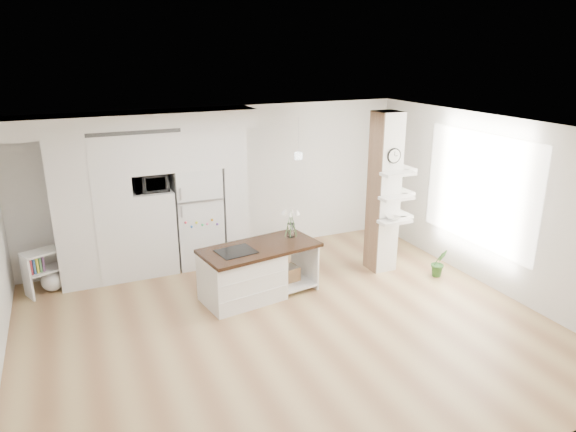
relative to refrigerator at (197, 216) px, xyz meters
name	(u,v)px	position (x,y,z in m)	size (l,w,h in m)	color
floor	(287,327)	(0.53, -2.68, -0.88)	(7.00, 6.00, 0.01)	tan
room	(287,198)	(0.53, -2.68, 0.98)	(7.04, 6.04, 2.72)	white
cabinet_wall	(139,187)	(-0.92, -0.01, 0.63)	(4.00, 0.71, 2.70)	white
refrigerator	(197,216)	(0.00, 0.00, 0.00)	(0.78, 0.69, 1.75)	white
column	(390,194)	(2.90, -1.55, 0.48)	(0.69, 0.90, 2.70)	silver
window	(479,190)	(4.00, -2.38, 0.62)	(2.40, 2.40, 0.00)	white
pendant_light	(394,163)	(2.23, -2.53, 1.24)	(0.12, 0.12, 0.10)	white
kitchen_island	(249,272)	(0.36, -1.63, -0.45)	(1.89, 1.12, 1.37)	white
bookshelf	(48,274)	(-2.45, -0.17, -0.57)	(0.67, 0.54, 0.70)	white
floor_plant_a	(439,263)	(3.52, -2.18, -0.63)	(0.27, 0.21, 0.48)	#306729
floor_plant_b	(389,237)	(3.52, -0.74, -0.66)	(0.24, 0.24, 0.43)	#306729
microwave	(150,182)	(-0.75, -0.06, 0.69)	(0.54, 0.37, 0.30)	#2D2D2D
shelf_plant	(398,180)	(3.15, -1.38, 0.65)	(0.27, 0.23, 0.30)	#306729
decor_bowl	(393,218)	(2.82, -1.78, 0.13)	(0.22, 0.22, 0.05)	white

